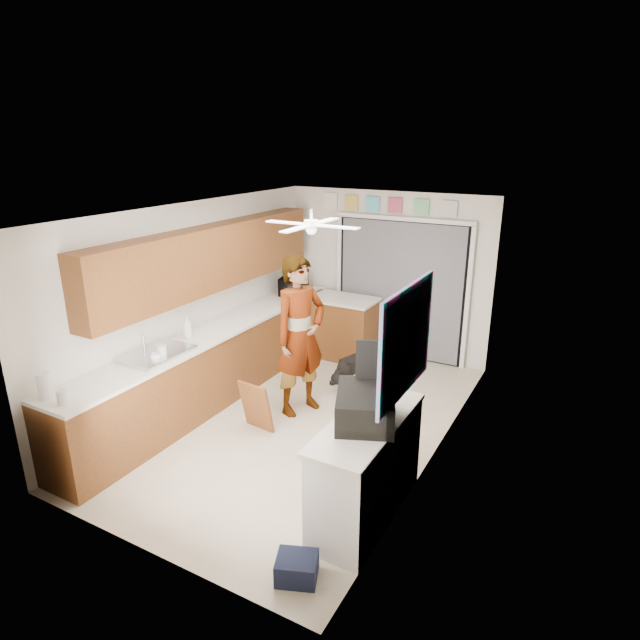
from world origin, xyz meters
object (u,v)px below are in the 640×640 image
at_px(cardboard_box, 327,496).
at_px(dog, 354,370).
at_px(cup, 156,357).
at_px(man, 300,336).
at_px(suitcase, 365,407).
at_px(navy_crate, 297,568).
at_px(soap_bottle, 187,327).
at_px(microwave, 294,285).
at_px(paper_towel_roll, 44,386).

bearing_deg(cardboard_box, dog, 109.74).
distance_m(cup, man, 1.67).
distance_m(cup, suitcase, 2.51).
height_order(cup, man, man).
relative_size(navy_crate, man, 0.16).
bearing_deg(soap_bottle, dog, 45.38).
bearing_deg(cup, microwave, 91.37).
relative_size(microwave, dog, 0.82).
height_order(microwave, cup, microwave).
relative_size(soap_bottle, man, 0.14).
bearing_deg(soap_bottle, paper_towel_roll, -92.06).
xyz_separation_m(cup, cardboard_box, (2.19, -0.16, -0.88)).
distance_m(suitcase, dog, 2.75).
relative_size(microwave, suitcase, 0.79).
bearing_deg(suitcase, paper_towel_roll, 177.59).
distance_m(cardboard_box, navy_crate, 0.89).
height_order(microwave, soap_bottle, soap_bottle).
bearing_deg(microwave, navy_crate, -162.04).
relative_size(microwave, cup, 4.36).
xyz_separation_m(suitcase, navy_crate, (-0.12, -0.94, -0.98)).
xyz_separation_m(soap_bottle, dog, (1.51, 1.53, -0.84)).
distance_m(cup, navy_crate, 2.75).
relative_size(cardboard_box, dog, 0.57).
relative_size(cup, suitcase, 0.18).
bearing_deg(suitcase, cup, 154.89).
bearing_deg(cup, dog, 59.49).
bearing_deg(man, cardboard_box, -121.35).
xyz_separation_m(cardboard_box, dog, (-0.86, 2.41, 0.13)).
distance_m(man, dog, 1.22).
relative_size(microwave, cardboard_box, 1.43).
relative_size(paper_towel_roll, man, 0.13).
bearing_deg(paper_towel_roll, man, 62.47).
bearing_deg(paper_towel_roll, navy_crate, 2.14).
relative_size(soap_bottle, cup, 2.44).
bearing_deg(soap_bottle, cup, -75.18).
distance_m(paper_towel_roll, man, 2.77).
bearing_deg(navy_crate, dog, 107.96).
height_order(cardboard_box, man, man).
bearing_deg(cup, suitcase, -2.04).
height_order(soap_bottle, dog, soap_bottle).
bearing_deg(navy_crate, suitcase, 82.65).
relative_size(suitcase, cardboard_box, 1.82).
height_order(suitcase, navy_crate, suitcase).
xyz_separation_m(cup, man, (1.02, 1.32, -0.00)).
distance_m(microwave, navy_crate, 4.79).
bearing_deg(cup, paper_towel_roll, -102.72).
xyz_separation_m(paper_towel_roll, navy_crate, (2.64, 0.10, -0.97)).
xyz_separation_m(suitcase, cardboard_box, (-0.32, -0.07, -0.97)).
height_order(microwave, paper_towel_roll, microwave).
distance_m(cardboard_box, man, 2.08).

